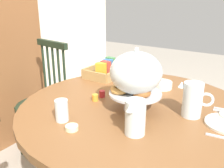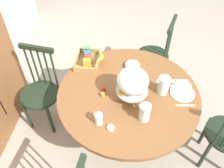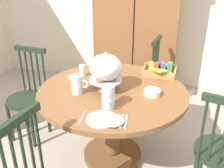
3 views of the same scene
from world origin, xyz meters
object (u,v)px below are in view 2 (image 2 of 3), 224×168
(windsor_chair_far_side, at_px, (154,56))
(cereal_bowl, at_px, (133,66))
(butter_dish, at_px, (111,128))
(windsor_chair_near_window, at_px, (41,93))
(pastry_stand_with_dome, at_px, (133,82))
(milk_pitcher, at_px, (145,113))
(china_plate_small, at_px, (183,85))
(dining_table, at_px, (127,106))
(orange_juice_pitcher, at_px, (163,86))
(china_plate_large, at_px, (182,93))
(drinking_glass, at_px, (99,119))
(cereal_basket, at_px, (89,59))

(windsor_chair_far_side, relative_size, cereal_bowl, 6.96)
(cereal_bowl, distance_m, butter_dish, 0.75)
(windsor_chair_near_window, height_order, pastry_stand_with_dome, pastry_stand_with_dome)
(pastry_stand_with_dome, bearing_deg, windsor_chair_near_window, 78.85)
(pastry_stand_with_dome, distance_m, milk_pitcher, 0.27)
(cereal_bowl, bearing_deg, china_plate_small, -112.93)
(dining_table, bearing_deg, orange_juice_pitcher, -80.35)
(china_plate_large, bearing_deg, china_plate_small, -9.05)
(pastry_stand_with_dome, bearing_deg, milk_pitcher, -151.10)
(butter_dish, bearing_deg, drinking_glass, 67.10)
(pastry_stand_with_dome, height_order, china_plate_large, pastry_stand_with_dome)
(orange_juice_pitcher, height_order, cereal_bowl, orange_juice_pitcher)
(milk_pitcher, height_order, china_plate_large, milk_pitcher)
(dining_table, distance_m, cereal_basket, 0.61)
(dining_table, relative_size, windsor_chair_near_window, 1.33)
(cereal_bowl, bearing_deg, butter_dish, 170.41)
(windsor_chair_near_window, bearing_deg, china_plate_large, -93.53)
(cereal_basket, distance_m, china_plate_small, 0.96)
(windsor_chair_far_side, xyz_separation_m, china_plate_large, (-0.85, -0.21, 0.29))
(windsor_chair_near_window, distance_m, pastry_stand_with_dome, 1.10)
(windsor_chair_near_window, height_order, cereal_bowl, windsor_chair_near_window)
(butter_dish, bearing_deg, orange_juice_pitcher, -42.91)
(china_plate_large, bearing_deg, milk_pitcher, 133.10)
(china_plate_small, distance_m, butter_dish, 0.81)
(drinking_glass, bearing_deg, windsor_chair_far_side, -21.02)
(windsor_chair_near_window, height_order, cereal_basket, windsor_chair_near_window)
(windsor_chair_near_window, xyz_separation_m, windsor_chair_far_side, (0.77, -1.21, 0.00))
(orange_juice_pitcher, height_order, china_plate_small, orange_juice_pitcher)
(windsor_chair_far_side, distance_m, milk_pitcher, 1.23)
(china_plate_large, distance_m, butter_dish, 0.75)
(cereal_basket, bearing_deg, cereal_bowl, -92.12)
(windsor_chair_far_side, height_order, china_plate_small, windsor_chair_far_side)
(orange_juice_pitcher, bearing_deg, windsor_chair_far_side, 2.16)
(dining_table, relative_size, windsor_chair_far_side, 1.33)
(pastry_stand_with_dome, relative_size, orange_juice_pitcher, 1.90)
(windsor_chair_near_window, distance_m, cereal_basket, 0.65)
(cereal_bowl, bearing_deg, windsor_chair_far_side, -24.70)
(windsor_chair_near_window, distance_m, cereal_bowl, 1.02)
(windsor_chair_near_window, relative_size, cereal_basket, 3.09)
(cereal_basket, distance_m, drinking_glass, 0.75)
(butter_dish, bearing_deg, dining_table, -15.72)
(orange_juice_pitcher, relative_size, milk_pitcher, 1.03)
(milk_pitcher, distance_m, butter_dish, 0.30)
(china_plate_small, distance_m, cereal_bowl, 0.53)
(pastry_stand_with_dome, height_order, drinking_glass, pastry_stand_with_dome)
(windsor_chair_far_side, relative_size, cereal_basket, 3.09)
(milk_pitcher, bearing_deg, pastry_stand_with_dome, 28.90)
(pastry_stand_with_dome, height_order, cereal_bowl, pastry_stand_with_dome)
(windsor_chair_far_side, bearing_deg, pastry_stand_with_dome, 165.75)
(orange_juice_pitcher, height_order, butter_dish, orange_juice_pitcher)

